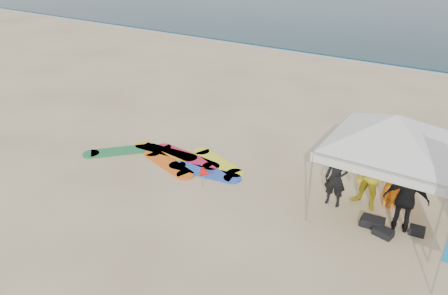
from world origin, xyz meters
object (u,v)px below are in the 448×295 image
person_orange_b (401,170)px  marker_pennant (206,173)px  person_black_a (336,178)px  person_black_b (406,199)px  canopy_tent (397,115)px  person_yellow (370,177)px  surfboard_spread (176,159)px  person_orange_a (393,181)px

person_orange_b → marker_pennant: bearing=34.0°
person_black_a → person_black_b: size_ratio=0.91×
marker_pennant → canopy_tent: bearing=19.0°
person_yellow → person_orange_b: (0.60, 0.78, 0.03)m
person_yellow → surfboard_spread: (-5.94, -0.63, -0.89)m
person_black_b → canopy_tent: (-0.66, 0.58, 1.84)m
person_yellow → surfboard_spread: person_yellow is taller
person_black_a → surfboard_spread: person_black_a is taller
person_black_a → marker_pennant: size_ratio=2.53×
person_orange_b → person_yellow: bearing=61.1°
person_yellow → person_orange_b: size_ratio=0.97×
person_yellow → person_black_b: size_ratio=1.04×
canopy_tent → surfboard_spread: size_ratio=0.83×
person_orange_b → surfboard_spread: 6.75m
person_yellow → person_black_b: person_yellow is taller
canopy_tent → marker_pennant: canopy_tent is taller
person_orange_a → canopy_tent: (-0.16, -0.34, 1.95)m
person_orange_a → canopy_tent: size_ratio=0.38×
person_orange_b → marker_pennant: 5.29m
person_black_a → person_yellow: size_ratio=0.87×
person_yellow → canopy_tent: (0.36, 0.06, 1.80)m
person_orange_b → surfboard_spread: (-6.53, -1.41, -0.92)m
person_black_a → canopy_tent: size_ratio=0.39×
person_yellow → canopy_tent: size_ratio=0.45×
person_yellow → canopy_tent: bearing=27.9°
person_black_b → surfboard_spread: (-6.96, -0.11, -0.86)m
person_black_b → person_orange_b: size_ratio=0.93×
person_orange_b → surfboard_spread: bearing=20.6°
person_black_a → marker_pennant: person_black_a is taller
person_orange_b → person_orange_a: bearing=86.8°
person_orange_b → person_black_b: bearing=116.5°
canopy_tent → surfboard_spread: (-6.30, -0.69, -2.69)m
person_orange_b → canopy_tent: size_ratio=0.46×
person_black_a → person_yellow: bearing=21.7°
person_black_a → person_yellow: person_yellow is taller
person_orange_a → marker_pennant: 5.06m
person_black_b → person_orange_b: (-0.42, 1.30, 0.06)m
person_yellow → person_orange_b: 0.98m
person_black_b → canopy_tent: canopy_tent is taller
person_yellow → person_black_b: 1.14m
person_black_b → canopy_tent: bearing=-50.7°
person_orange_a → person_black_b: (0.50, -0.92, 0.11)m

